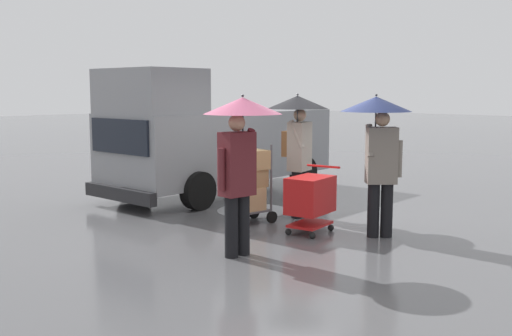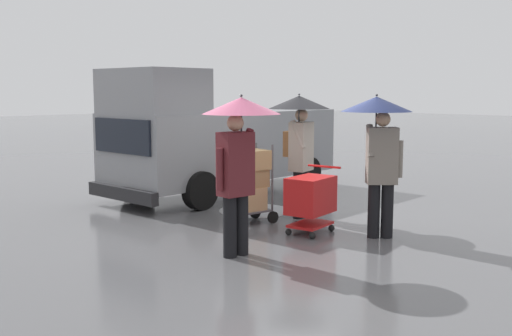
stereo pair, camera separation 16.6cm
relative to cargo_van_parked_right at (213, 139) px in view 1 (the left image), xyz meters
name	(u,v)px [view 1 (the left image)]	position (x,y,z in m)	size (l,w,h in m)	color
ground_plane	(303,224)	(-3.21, 0.87, -1.18)	(90.00, 90.00, 0.00)	#5B5B5E
slush_patch_under_van	(253,210)	(-1.82, 0.65, -1.18)	(1.33, 1.33, 0.01)	#999BA0
cargo_van_parked_right	(213,139)	(0.00, 0.00, 0.00)	(2.39, 5.43, 2.60)	gray
shopping_cart_vendor	(310,197)	(-3.67, 1.26, -0.61)	(0.69, 0.90, 1.02)	red
hand_dolly_boxes	(249,180)	(-2.50, 1.43, -0.45)	(0.59, 0.76, 1.32)	#515156
pedestrian_pink_side	(298,127)	(-2.79, 0.53, 0.39)	(1.04, 1.04, 2.15)	black
pedestrian_black_side	(378,132)	(-4.54, 0.77, 0.41)	(1.04, 1.04, 2.15)	black
pedestrian_white_side	(240,138)	(-3.80, 2.90, 0.41)	(1.04, 1.04, 2.15)	black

